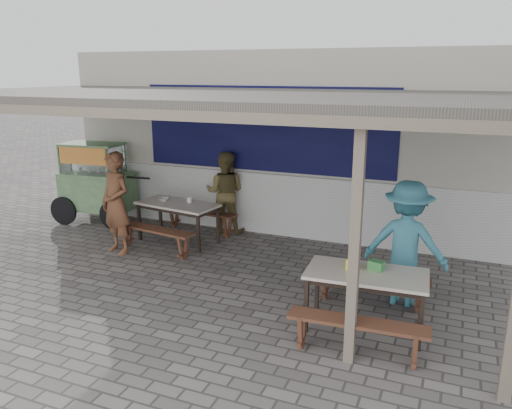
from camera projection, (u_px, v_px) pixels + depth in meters
The scene contains 17 objects.
ground at pixel (201, 294), 7.22m from camera, with size 60.00×60.00×0.00m, color slate.
back_wall at pixel (284, 143), 9.97m from camera, with size 9.00×1.28×3.50m.
warung_roof at pixel (226, 99), 7.31m from camera, with size 9.00×4.21×2.81m.
table_left at pixel (178, 207), 9.25m from camera, with size 1.60×0.93×0.75m.
bench_left_street at pixel (154, 234), 8.77m from camera, with size 1.64×0.51×0.45m.
bench_left_wall at pixel (200, 215), 9.89m from camera, with size 1.64×0.51×0.45m.
table_right at pixel (366, 278), 6.08m from camera, with size 1.50×0.85×0.75m.
bench_right_street at pixel (357, 330), 5.54m from camera, with size 1.57×0.37×0.45m.
bench_right_wall at pixel (371, 281), 6.80m from camera, with size 1.57×0.37×0.45m.
vendor_cart at pixel (96, 180), 10.42m from camera, with size 2.07×0.96×1.68m.
patron_street_side at pixel (116, 203), 8.65m from camera, with size 0.65×0.43×1.79m, color brown.
patron_wall_side at pixel (225, 192), 9.81m from camera, with size 0.78×0.61×1.61m, color brown.
patron_right_table at pixel (406, 244), 6.72m from camera, with size 1.12×0.64×1.73m, color teal.
tissue_box at pixel (352, 264), 6.15m from camera, with size 0.13×0.13×0.13m, color yellow.
donation_box at pixel (376, 266), 6.11m from camera, with size 0.18×0.12×0.12m, color #387F3F.
condiment_jar at pixel (189, 200), 9.27m from camera, with size 0.09×0.09×0.10m, color white.
condiment_bowl at pixel (164, 199), 9.41m from camera, with size 0.20×0.20×0.05m, color white.
Camera 1 is at (3.26, -5.83, 3.12)m, focal length 35.00 mm.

